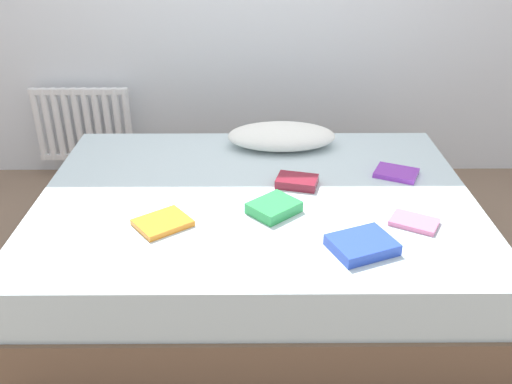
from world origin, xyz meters
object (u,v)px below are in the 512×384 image
object	(u,v)px
bed	(256,240)
pillow	(281,136)
textbook_green	(274,207)
textbook_blue	(362,245)
radiator	(83,125)
textbook_purple	(396,173)
textbook_maroon	(297,181)
textbook_pink	(414,222)
textbook_orange	(163,223)

from	to	relation	value
bed	pillow	bearing A→B (deg)	75.36
textbook_green	textbook_blue	size ratio (longest dim) A/B	0.83
bed	radiator	world-z (taller)	radiator
textbook_purple	textbook_maroon	world-z (taller)	textbook_maroon
pillow	textbook_blue	xyz separation A→B (m)	(0.26, -1.00, -0.04)
bed	textbook_purple	distance (m)	0.75
textbook_purple	textbook_maroon	xyz separation A→B (m)	(-0.49, -0.10, 0.01)
textbook_pink	textbook_green	bearing A→B (deg)	-160.67
textbook_orange	textbook_pink	size ratio (longest dim) A/B	1.11
radiator	textbook_orange	distance (m)	1.66
textbook_green	radiator	bearing A→B (deg)	88.72
bed	textbook_green	size ratio (longest dim) A/B	10.31
pillow	textbook_pink	world-z (taller)	pillow
textbook_purple	textbook_blue	distance (m)	0.70
textbook_orange	textbook_maroon	size ratio (longest dim) A/B	1.12
bed	textbook_blue	distance (m)	0.67
textbook_blue	textbook_maroon	size ratio (longest dim) A/B	1.25
textbook_orange	textbook_maroon	xyz separation A→B (m)	(0.58, 0.36, 0.01)
pillow	textbook_pink	distance (m)	0.96
textbook_purple	textbook_pink	size ratio (longest dim) A/B	1.05
textbook_purple	textbook_pink	bearing A→B (deg)	-68.99
textbook_purple	textbook_pink	world-z (taller)	textbook_purple
bed	textbook_maroon	world-z (taller)	textbook_maroon
radiator	textbook_pink	size ratio (longest dim) A/B	3.40
textbook_blue	textbook_pink	xyz separation A→B (m)	(0.25, 0.19, -0.01)
textbook_green	textbook_pink	distance (m)	0.58
textbook_purple	textbook_orange	distance (m)	1.16
textbook_green	textbook_blue	xyz separation A→B (m)	(0.33, -0.29, -0.00)
textbook_blue	textbook_pink	distance (m)	0.31
textbook_green	textbook_blue	world-z (taller)	textbook_green
bed	textbook_pink	bearing A→B (deg)	-22.93
bed	pillow	distance (m)	0.64
bed	textbook_maroon	xyz separation A→B (m)	(0.19, 0.08, 0.27)
textbook_orange	textbook_purple	bearing A→B (deg)	-13.42
pillow	textbook_orange	distance (m)	0.97
textbook_orange	textbook_maroon	bearing A→B (deg)	-5.08
textbook_blue	textbook_maroon	bearing A→B (deg)	88.29
textbook_purple	textbook_blue	size ratio (longest dim) A/B	0.84
radiator	pillow	xyz separation A→B (m)	(1.27, -0.67, 0.19)
textbook_green	textbook_maroon	bearing A→B (deg)	22.67
pillow	textbook_purple	bearing A→B (deg)	-32.97
radiator	textbook_purple	size ratio (longest dim) A/B	3.22
pillow	textbook_orange	world-z (taller)	pillow
textbook_maroon	bed	bearing A→B (deg)	-143.15
radiator	textbook_green	xyz separation A→B (m)	(1.20, -1.37, 0.15)
textbook_green	bed	bearing A→B (deg)	70.86
textbook_blue	textbook_orange	world-z (taller)	textbook_blue
radiator	textbook_blue	size ratio (longest dim) A/B	2.71
textbook_purple	textbook_maroon	bearing A→B (deg)	-142.99
bed	radiator	bearing A→B (deg)	133.26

